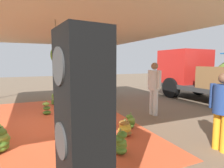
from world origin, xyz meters
The scene contains 17 objects.
ground_plane centered at (0.00, 3.00, 0.00)m, with size 40.00×40.00×0.00m, color brown.
tarp_orange centered at (0.00, 0.00, 0.01)m, with size 6.76×4.22×0.01m, color #D1512D.
tent_canopy centered at (0.01, -0.09, 2.62)m, with size 8.00×7.00×2.70m.
banana_bunch_1 centered at (2.52, 0.88, 0.22)m, with size 0.32×0.32×0.49m.
banana_bunch_3 centered at (-2.47, 1.31, 0.26)m, with size 0.41×0.42×0.59m.
banana_bunch_4 centered at (1.50, -1.23, 0.23)m, with size 0.45×0.46×0.51m.
banana_bunch_5 centered at (1.40, -0.07, 0.25)m, with size 0.36×0.36×0.57m.
banana_bunch_7 centered at (-2.43, 0.29, 0.23)m, with size 0.45×0.45×0.53m.
banana_bunch_8 centered at (-1.93, 0.77, 0.21)m, with size 0.41×0.41×0.48m.
banana_bunch_9 centered at (-0.72, 1.45, 0.18)m, with size 0.43×0.41×0.42m.
banana_bunch_10 centered at (-1.45, 1.44, 0.26)m, with size 0.38×0.37×0.57m.
banana_bunch_11 centered at (1.35, 1.77, 0.18)m, with size 0.35×0.37×0.43m.
banana_bunch_12 centered at (-0.97, -0.17, 0.21)m, with size 0.38×0.38×0.49m.
banana_bunch_13 centered at (1.74, 1.38, 0.19)m, with size 0.44×0.44×0.42m.
worker_1 centered at (0.52, 3.13, 1.03)m, with size 0.64×0.39×1.76m.
worker_2 centered at (3.20, 2.77, 0.91)m, with size 0.57×0.35×1.56m.
speaker_stack centered at (3.78, -0.19, 1.05)m, with size 0.63×0.52×2.10m.
Camera 1 is at (5.63, -0.68, 1.76)m, focal length 30.25 mm.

